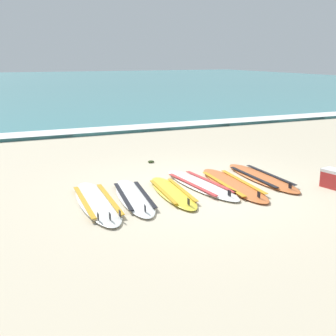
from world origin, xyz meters
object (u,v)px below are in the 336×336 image
at_px(surfboard_1, 134,197).
at_px(surfboard_4, 233,184).
at_px(surfboard_3, 201,184).
at_px(cooler_box, 334,178).
at_px(surfboard_0, 97,202).
at_px(surfboard_2, 172,192).
at_px(surfboard_5, 261,177).

height_order(surfboard_1, surfboard_4, same).
relative_size(surfboard_3, cooler_box, 4.88).
xyz_separation_m(surfboard_1, surfboard_3, (1.51, 0.22, -0.00)).
xyz_separation_m(surfboard_1, cooler_box, (3.95, -0.92, 0.16)).
bearing_deg(surfboard_0, surfboard_2, -0.76).
bearing_deg(cooler_box, surfboard_4, 153.79).
height_order(surfboard_3, surfboard_5, same).
bearing_deg(surfboard_4, surfboard_0, 179.62).
xyz_separation_m(surfboard_0, cooler_box, (4.66, -0.91, 0.16)).
distance_m(surfboard_5, cooler_box, 1.47).
xyz_separation_m(surfboard_3, surfboard_4, (0.62, -0.25, -0.00)).
bearing_deg(surfboard_3, cooler_box, -25.08).
distance_m(surfboard_0, surfboard_3, 2.24).
height_order(surfboard_5, cooler_box, cooler_box).
xyz_separation_m(surfboard_3, cooler_box, (2.44, -1.14, 0.16)).
distance_m(surfboard_2, cooler_box, 3.30).
height_order(surfboard_1, surfboard_3, same).
relative_size(surfboard_1, surfboard_3, 0.93).
relative_size(surfboard_3, surfboard_4, 0.97).
xyz_separation_m(surfboard_0, surfboard_4, (2.84, -0.02, -0.00)).
bearing_deg(surfboard_3, surfboard_0, -174.19).
bearing_deg(surfboard_0, surfboard_3, 5.81).
xyz_separation_m(surfboard_4, surfboard_5, (0.84, 0.19, 0.00)).
bearing_deg(surfboard_4, surfboard_3, 158.39).
relative_size(surfboard_0, cooler_box, 5.03).
bearing_deg(surfboard_0, surfboard_5, 2.73).
height_order(surfboard_0, surfboard_1, same).
bearing_deg(surfboard_5, surfboard_3, 178.00).
xyz_separation_m(surfboard_1, surfboard_2, (0.78, -0.03, 0.00)).
bearing_deg(surfboard_5, surfboard_0, -177.27).
relative_size(surfboard_1, surfboard_2, 1.07).
bearing_deg(cooler_box, surfboard_0, 168.90).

